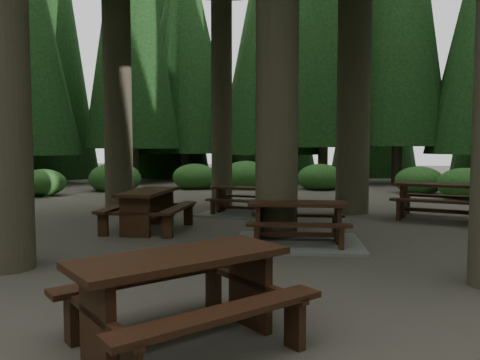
% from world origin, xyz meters
% --- Properties ---
extents(ground, '(80.00, 80.00, 0.00)m').
position_xyz_m(ground, '(0.00, 0.00, 0.00)').
color(ground, '#4C443E').
rests_on(ground, ground).
extents(picnic_table_a, '(2.51, 2.14, 0.79)m').
position_xyz_m(picnic_table_a, '(1.28, -0.35, 0.27)').
color(picnic_table_a, gray).
rests_on(picnic_table_a, ground).
extents(picnic_table_b, '(1.73, 2.10, 0.88)m').
position_xyz_m(picnic_table_b, '(-2.02, 0.45, 0.58)').
color(picnic_table_b, black).
rests_on(picnic_table_b, ground).
extents(picnic_table_c, '(2.43, 2.10, 0.74)m').
position_xyz_m(picnic_table_c, '(-0.44, 3.24, 0.25)').
color(picnic_table_c, gray).
rests_on(picnic_table_c, ground).
extents(picnic_table_d, '(2.46, 2.19, 0.89)m').
position_xyz_m(picnic_table_d, '(4.48, 3.42, 0.59)').
color(picnic_table_d, black).
rests_on(picnic_table_d, ground).
extents(picnic_table_e, '(2.47, 2.51, 0.85)m').
position_xyz_m(picnic_table_e, '(0.61, -5.07, 0.56)').
color(picnic_table_e, black).
rests_on(picnic_table_e, ground).
extents(shrub_ring, '(23.86, 24.64, 1.49)m').
position_xyz_m(shrub_ring, '(0.70, 0.75, 0.40)').
color(shrub_ring, '#1E521C').
rests_on(shrub_ring, ground).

